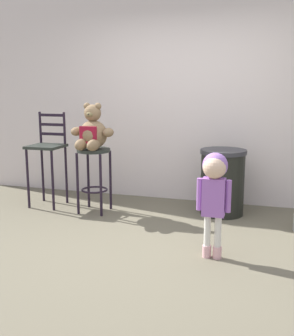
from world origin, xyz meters
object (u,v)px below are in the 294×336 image
object	(u,v)px
trash_bin	(222,182)
bar_chair_empty	(47,152)
bar_stool_with_teddy	(94,167)
child_walking	(214,183)
teddy_bear	(92,132)

from	to	relation	value
trash_bin	bar_chair_empty	xyz separation A→B (m)	(-2.21, -0.27, 0.30)
bar_stool_with_teddy	bar_chair_empty	xyz separation A→B (m)	(-0.69, 0.10, 0.14)
trash_bin	bar_chair_empty	world-z (taller)	bar_chair_empty
bar_stool_with_teddy	child_walking	distance (m)	1.89
bar_chair_empty	teddy_bear	bearing A→B (deg)	-10.32
teddy_bear	bar_chair_empty	world-z (taller)	teddy_bear
teddy_bear	bar_chair_empty	bearing A→B (deg)	169.68
child_walking	trash_bin	xyz separation A→B (m)	(-0.08, 1.36, -0.30)
child_walking	bar_stool_with_teddy	bearing A→B (deg)	72.39
child_walking	trash_bin	size ratio (longest dim) A/B	1.21
teddy_bear	bar_chair_empty	xyz separation A→B (m)	(-0.69, 0.13, -0.29)
bar_stool_with_teddy	trash_bin	size ratio (longest dim) A/B	1.00
teddy_bear	child_walking	size ratio (longest dim) A/B	0.57
teddy_bear	trash_bin	world-z (taller)	teddy_bear
teddy_bear	child_walking	xyz separation A→B (m)	(1.60, -0.96, -0.29)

